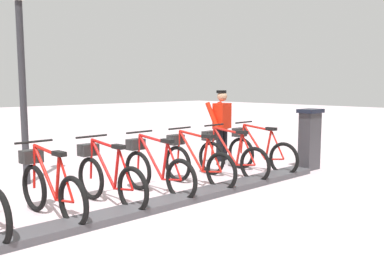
{
  "coord_description": "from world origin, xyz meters",
  "views": [
    {
      "loc": [
        -4.71,
        3.48,
        1.78
      ],
      "look_at": [
        0.5,
        -1.39,
        0.9
      ],
      "focal_mm": 39.63,
      "sensor_mm": 36.0,
      "label": 1
    }
  ],
  "objects": [
    {
      "name": "bike_docked_5",
      "position": [
        0.62,
        1.1,
        0.43
      ],
      "size": [
        1.72,
        0.54,
        1.02
      ],
      "color": "black",
      "rests_on": "ground"
    },
    {
      "name": "bike_docked_3",
      "position": [
        0.62,
        -0.69,
        0.43
      ],
      "size": [
        1.72,
        0.54,
        1.02
      ],
      "color": "black",
      "rests_on": "ground"
    },
    {
      "name": "worker_near_rack",
      "position": [
        1.66,
        -3.37,
        0.91
      ],
      "size": [
        0.51,
        0.68,
        1.66
      ],
      "color": "white",
      "rests_on": "ground"
    },
    {
      "name": "ground_plane",
      "position": [
        0.0,
        0.0,
        0.0
      ],
      "size": [
        60.0,
        60.0,
        0.0
      ],
      "primitive_type": "plane",
      "color": "beige"
    },
    {
      "name": "lamp_post",
      "position": [
        2.8,
        0.54,
        2.34
      ],
      "size": [
        0.32,
        0.32,
        3.52
      ],
      "color": "#2D2D33",
      "rests_on": "ground"
    },
    {
      "name": "bike_docked_2",
      "position": [
        0.62,
        -1.59,
        0.43
      ],
      "size": [
        1.72,
        0.54,
        1.02
      ],
      "color": "black",
      "rests_on": "ground"
    },
    {
      "name": "payment_kiosk",
      "position": [
        0.05,
        -4.36,
        0.67
      ],
      "size": [
        0.36,
        0.52,
        1.28
      ],
      "color": "#38383D",
      "rests_on": "ground"
    },
    {
      "name": "bike_docked_1",
      "position": [
        0.62,
        -2.48,
        0.43
      ],
      "size": [
        1.72,
        0.54,
        1.02
      ],
      "color": "black",
      "rests_on": "ground"
    },
    {
      "name": "dock_rail_base",
      "position": [
        0.0,
        0.0,
        0.05
      ],
      "size": [
        0.44,
        7.96,
        0.1
      ],
      "primitive_type": "cube",
      "color": "#47474C",
      "rests_on": "ground"
    },
    {
      "name": "bike_docked_4",
      "position": [
        0.62,
        0.2,
        0.43
      ],
      "size": [
        1.72,
        0.54,
        1.02
      ],
      "color": "black",
      "rests_on": "ground"
    },
    {
      "name": "bike_docked_0",
      "position": [
        0.62,
        -3.38,
        0.43
      ],
      "size": [
        1.72,
        0.54,
        1.02
      ],
      "color": "black",
      "rests_on": "ground"
    }
  ]
}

